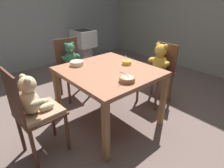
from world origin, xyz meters
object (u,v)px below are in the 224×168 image
at_px(teddy_chair_far_center, 159,64).
at_px(porridge_bowl_cream_near_left, 77,63).
at_px(teddy_chair_near_left, 71,62).
at_px(porridge_bowl_terracotta_near_right, 127,79).
at_px(porridge_bowl_yellow_far_center, 127,62).
at_px(sink_basin, 84,42).
at_px(dining_table, 109,76).
at_px(teddy_chair_near_front, 33,105).

height_order(teddy_chair_far_center, porridge_bowl_cream_near_left, teddy_chair_far_center).
distance_m(teddy_chair_near_left, porridge_bowl_terracotta_near_right, 1.28).
distance_m(porridge_bowl_yellow_far_center, porridge_bowl_cream_near_left, 0.60).
bearing_deg(porridge_bowl_yellow_far_center, porridge_bowl_terracotta_near_right, -44.67).
bearing_deg(sink_basin, teddy_chair_near_left, -40.27).
bearing_deg(dining_table, porridge_bowl_terracotta_near_right, -10.62).
relative_size(teddy_chair_far_center, teddy_chair_near_front, 0.94).
height_order(teddy_chair_near_left, porridge_bowl_terracotta_near_right, teddy_chair_near_left).
xyz_separation_m(porridge_bowl_yellow_far_center, porridge_bowl_cream_near_left, (-0.37, -0.48, 0.00)).
height_order(teddy_chair_far_center, sink_basin, teddy_chair_far_center).
bearing_deg(porridge_bowl_yellow_far_center, teddy_chair_near_front, -92.56).
relative_size(dining_table, teddy_chair_near_left, 1.16).
distance_m(porridge_bowl_terracotta_near_right, porridge_bowl_yellow_far_center, 0.50).
bearing_deg(porridge_bowl_terracotta_near_right, teddy_chair_near_front, -116.79).
bearing_deg(teddy_chair_far_center, sink_basin, -94.32).
distance_m(dining_table, teddy_chair_near_front, 0.87).
distance_m(dining_table, porridge_bowl_yellow_far_center, 0.30).
relative_size(porridge_bowl_yellow_far_center, sink_basin, 0.15).
bearing_deg(teddy_chair_far_center, dining_table, -5.32).
relative_size(porridge_bowl_yellow_far_center, porridge_bowl_cream_near_left, 0.71).
bearing_deg(sink_basin, porridge_bowl_yellow_far_center, -19.23).
xyz_separation_m(teddy_chair_far_center, porridge_bowl_yellow_far_center, (-0.06, -0.59, 0.15)).
distance_m(porridge_bowl_cream_near_left, sink_basin, 2.09).
bearing_deg(teddy_chair_near_front, dining_table, -5.42).
height_order(teddy_chair_near_left, teddy_chair_near_front, teddy_chair_near_front).
distance_m(teddy_chair_near_front, sink_basin, 2.74).
bearing_deg(porridge_bowl_yellow_far_center, sink_basin, 160.77).
relative_size(teddy_chair_far_center, porridge_bowl_terracotta_near_right, 5.20).
height_order(porridge_bowl_yellow_far_center, sink_basin, porridge_bowl_yellow_far_center).
height_order(teddy_chair_near_left, porridge_bowl_cream_near_left, teddy_chair_near_left).
distance_m(teddy_chair_near_left, sink_basin, 1.51).
relative_size(teddy_chair_near_left, porridge_bowl_terracotta_near_right, 5.25).
bearing_deg(sink_basin, porridge_bowl_terracotta_near_right, -23.85).
bearing_deg(porridge_bowl_terracotta_near_right, porridge_bowl_yellow_far_center, 135.33).
bearing_deg(dining_table, porridge_bowl_yellow_far_center, 87.81).
height_order(teddy_chair_near_left, teddy_chair_far_center, teddy_chair_near_left).
relative_size(teddy_chair_far_center, porridge_bowl_yellow_far_center, 7.73).
height_order(dining_table, porridge_bowl_yellow_far_center, porridge_bowl_yellow_far_center).
relative_size(teddy_chair_near_front, sink_basin, 1.23).
distance_m(dining_table, porridge_bowl_cream_near_left, 0.42).
xyz_separation_m(teddy_chair_far_center, porridge_bowl_terracotta_near_right, (0.30, -0.94, 0.15)).
xyz_separation_m(porridge_bowl_terracotta_near_right, porridge_bowl_cream_near_left, (-0.72, -0.13, 0.00)).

